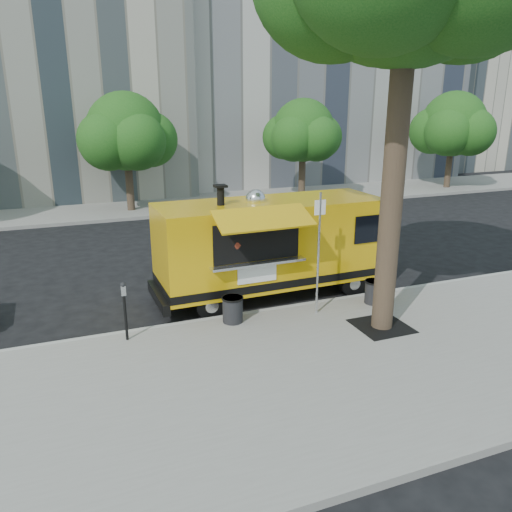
{
  "coord_description": "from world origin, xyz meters",
  "views": [
    {
      "loc": [
        -3.95,
        -11.62,
        5.13
      ],
      "look_at": [
        0.55,
        0.0,
        1.28
      ],
      "focal_mm": 35.0,
      "sensor_mm": 36.0,
      "label": 1
    }
  ],
  "objects_px": {
    "sign_post": "(319,247)",
    "food_truck": "(270,245)",
    "far_tree_c": "(303,131)",
    "trash_bin_left": "(233,309)",
    "trash_bin_right": "(374,291)",
    "parking_meter": "(124,304)",
    "far_tree_d": "(453,124)",
    "far_tree_b": "(126,132)"
  },
  "relations": [
    {
      "from": "far_tree_b",
      "to": "food_truck",
      "type": "distance_m",
      "value": 12.84
    },
    {
      "from": "far_tree_b",
      "to": "far_tree_c",
      "type": "height_order",
      "value": "far_tree_b"
    },
    {
      "from": "trash_bin_right",
      "to": "far_tree_d",
      "type": "bearing_deg",
      "value": 43.7
    },
    {
      "from": "far_tree_d",
      "to": "sign_post",
      "type": "distance_m",
      "value": 21.79
    },
    {
      "from": "far_tree_d",
      "to": "food_truck",
      "type": "distance_m",
      "value": 21.1
    },
    {
      "from": "far_tree_b",
      "to": "sign_post",
      "type": "xyz_separation_m",
      "value": [
        2.55,
        -14.25,
        -1.98
      ]
    },
    {
      "from": "parking_meter",
      "to": "food_truck",
      "type": "height_order",
      "value": "food_truck"
    },
    {
      "from": "far_tree_d",
      "to": "trash_bin_left",
      "type": "bearing_deg",
      "value": -143.14
    },
    {
      "from": "far_tree_d",
      "to": "trash_bin_right",
      "type": "height_order",
      "value": "far_tree_d"
    },
    {
      "from": "far_tree_b",
      "to": "trash_bin_right",
      "type": "bearing_deg",
      "value": -73.41
    },
    {
      "from": "trash_bin_right",
      "to": "far_tree_c",
      "type": "bearing_deg",
      "value": 71.09
    },
    {
      "from": "far_tree_c",
      "to": "trash_bin_left",
      "type": "height_order",
      "value": "far_tree_c"
    },
    {
      "from": "far_tree_c",
      "to": "far_tree_d",
      "type": "xyz_separation_m",
      "value": [
        10.0,
        0.2,
        0.17
      ]
    },
    {
      "from": "trash_bin_left",
      "to": "far_tree_b",
      "type": "bearing_deg",
      "value": 91.88
    },
    {
      "from": "food_truck",
      "to": "trash_bin_left",
      "type": "height_order",
      "value": "food_truck"
    },
    {
      "from": "far_tree_d",
      "to": "sign_post",
      "type": "bearing_deg",
      "value": -139.3
    },
    {
      "from": "parking_meter",
      "to": "trash_bin_right",
      "type": "xyz_separation_m",
      "value": [
        6.23,
        -0.16,
        -0.51
      ]
    },
    {
      "from": "far_tree_d",
      "to": "trash_bin_right",
      "type": "relative_size",
      "value": 9.34
    },
    {
      "from": "food_truck",
      "to": "trash_bin_right",
      "type": "distance_m",
      "value": 2.97
    },
    {
      "from": "parking_meter",
      "to": "trash_bin_right",
      "type": "distance_m",
      "value": 6.26
    },
    {
      "from": "far_tree_b",
      "to": "parking_meter",
      "type": "relative_size",
      "value": 4.12
    },
    {
      "from": "sign_post",
      "to": "food_truck",
      "type": "height_order",
      "value": "sign_post"
    },
    {
      "from": "far_tree_d",
      "to": "far_tree_c",
      "type": "bearing_deg",
      "value": -178.85
    },
    {
      "from": "far_tree_b",
      "to": "far_tree_d",
      "type": "bearing_deg",
      "value": -0.3
    },
    {
      "from": "far_tree_c",
      "to": "far_tree_d",
      "type": "height_order",
      "value": "far_tree_d"
    },
    {
      "from": "far_tree_b",
      "to": "food_truck",
      "type": "bearing_deg",
      "value": -80.59
    },
    {
      "from": "far_tree_b",
      "to": "food_truck",
      "type": "relative_size",
      "value": 0.86
    },
    {
      "from": "sign_post",
      "to": "parking_meter",
      "type": "bearing_deg",
      "value": 177.48
    },
    {
      "from": "far_tree_b",
      "to": "far_tree_c",
      "type": "xyz_separation_m",
      "value": [
        9.0,
        -0.3,
        -0.12
      ]
    },
    {
      "from": "far_tree_b",
      "to": "trash_bin_left",
      "type": "height_order",
      "value": "far_tree_b"
    },
    {
      "from": "food_truck",
      "to": "trash_bin_right",
      "type": "xyz_separation_m",
      "value": [
        2.17,
        -1.76,
        -1.0
      ]
    },
    {
      "from": "trash_bin_left",
      "to": "trash_bin_right",
      "type": "height_order",
      "value": "trash_bin_left"
    },
    {
      "from": "sign_post",
      "to": "trash_bin_left",
      "type": "xyz_separation_m",
      "value": [
        -2.09,
        0.25,
        -1.37
      ]
    },
    {
      "from": "parking_meter",
      "to": "food_truck",
      "type": "bearing_deg",
      "value": 21.46
    },
    {
      "from": "far_tree_d",
      "to": "parking_meter",
      "type": "distance_m",
      "value": 25.38
    },
    {
      "from": "parking_meter",
      "to": "trash_bin_left",
      "type": "bearing_deg",
      "value": 1.16
    },
    {
      "from": "far_tree_b",
      "to": "far_tree_d",
      "type": "xyz_separation_m",
      "value": [
        19.0,
        -0.1,
        0.06
      ]
    },
    {
      "from": "trash_bin_right",
      "to": "sign_post",
      "type": "bearing_deg",
      "value": -178.75
    },
    {
      "from": "trash_bin_left",
      "to": "trash_bin_right",
      "type": "xyz_separation_m",
      "value": [
        3.77,
        -0.21,
        -0.01
      ]
    },
    {
      "from": "sign_post",
      "to": "far_tree_c",
      "type": "bearing_deg",
      "value": 65.19
    },
    {
      "from": "sign_post",
      "to": "food_truck",
      "type": "distance_m",
      "value": 1.9
    },
    {
      "from": "far_tree_c",
      "to": "trash_bin_left",
      "type": "xyz_separation_m",
      "value": [
        -8.54,
        -13.7,
        -3.24
      ]
    }
  ]
}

